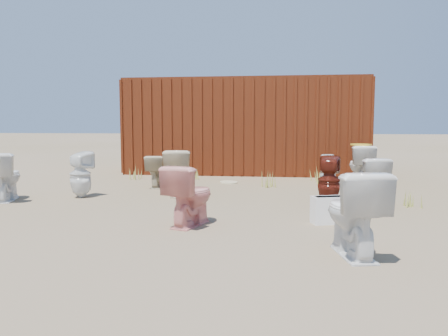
# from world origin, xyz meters

# --- Properties ---
(ground) EXTENTS (100.00, 100.00, 0.00)m
(ground) POSITION_xyz_m (0.00, 0.00, 0.00)
(ground) COLOR brown
(ground) RESTS_ON ground
(shipping_container) EXTENTS (6.00, 2.40, 2.40)m
(shipping_container) POSITION_xyz_m (0.00, 5.20, 1.20)
(shipping_container) COLOR #46180B
(shipping_container) RESTS_ON ground
(toilet_front_a) EXTENTS (0.67, 0.89, 0.80)m
(toilet_front_a) POSITION_xyz_m (-3.60, 0.18, 0.40)
(toilet_front_a) COLOR white
(toilet_front_a) RESTS_ON ground
(toilet_front_pink) EXTENTS (0.64, 0.85, 0.76)m
(toilet_front_pink) POSITION_xyz_m (-0.20, -1.15, 0.38)
(toilet_front_pink) COLOR pink
(toilet_front_pink) RESTS_ON ground
(toilet_front_c) EXTENTS (0.62, 0.89, 0.83)m
(toilet_front_c) POSITION_xyz_m (1.62, -2.19, 0.42)
(toilet_front_c) COLOR white
(toilet_front_c) RESTS_ON ground
(toilet_front_maroon) EXTENTS (0.40, 0.41, 0.77)m
(toilet_front_maroon) POSITION_xyz_m (1.67, 0.48, 0.39)
(toilet_front_maroon) COLOR #54180E
(toilet_front_maroon) RESTS_ON ground
(toilet_front_e) EXTENTS (0.55, 0.80, 0.75)m
(toilet_front_e) POSITION_xyz_m (2.31, 0.59, 0.37)
(toilet_front_e) COLOR white
(toilet_front_e) RESTS_ON ground
(toilet_back_a) EXTENTS (0.46, 0.47, 0.79)m
(toilet_back_a) POSITION_xyz_m (-2.51, 0.65, 0.40)
(toilet_back_a) COLOR white
(toilet_back_a) RESTS_ON ground
(toilet_back_beige_left) EXTENTS (0.51, 0.83, 0.82)m
(toilet_back_beige_left) POSITION_xyz_m (-0.86, 1.08, 0.41)
(toilet_back_beige_left) COLOR beige
(toilet_back_beige_left) RESTS_ON ground
(toilet_back_beige_right) EXTENTS (0.41, 0.66, 0.65)m
(toilet_back_beige_right) POSITION_xyz_m (-1.55, 1.99, 0.32)
(toilet_back_beige_right) COLOR #C5B490
(toilet_back_beige_right) RESTS_ON ground
(toilet_back_yellowlid) EXTENTS (0.50, 0.84, 0.83)m
(toilet_back_yellowlid) POSITION_xyz_m (2.55, 2.81, 0.42)
(toilet_back_yellowlid) COLOR white
(toilet_back_yellowlid) RESTS_ON ground
(toilet_back_e) EXTENTS (0.31, 0.32, 0.67)m
(toilet_back_e) POSITION_xyz_m (1.85, 2.35, 0.33)
(toilet_back_e) COLOR silver
(toilet_back_e) RESTS_ON ground
(yellow_lid) EXTENTS (0.42, 0.53, 0.02)m
(yellow_lid) POSITION_xyz_m (2.55, 2.81, 0.84)
(yellow_lid) COLOR gold
(yellow_lid) RESTS_ON toilet_back_yellowlid
(loose_tank) EXTENTS (0.54, 0.34, 0.35)m
(loose_tank) POSITION_xyz_m (1.57, -0.82, 0.17)
(loose_tank) COLOR white
(loose_tank) RESTS_ON ground
(loose_lid_near) EXTENTS (0.55, 0.61, 0.02)m
(loose_lid_near) POSITION_xyz_m (-0.19, 2.85, 0.01)
(loose_lid_near) COLOR beige
(loose_lid_near) RESTS_ON ground
(loose_lid_far) EXTENTS (0.51, 0.57, 0.02)m
(loose_lid_far) POSITION_xyz_m (-1.47, 2.17, 0.01)
(loose_lid_far) COLOR #C5B38F
(loose_lid_far) RESTS_ON ground
(weed_clump_a) EXTENTS (0.36, 0.36, 0.31)m
(weed_clump_a) POSITION_xyz_m (-2.36, 3.18, 0.15)
(weed_clump_a) COLOR #A0A441
(weed_clump_a) RESTS_ON ground
(weed_clump_b) EXTENTS (0.32, 0.32, 0.31)m
(weed_clump_b) POSITION_xyz_m (0.71, 2.31, 0.15)
(weed_clump_b) COLOR #A0A441
(weed_clump_b) RESTS_ON ground
(weed_clump_c) EXTENTS (0.36, 0.36, 0.32)m
(weed_clump_c) POSITION_xyz_m (1.79, 2.80, 0.16)
(weed_clump_c) COLOR #A0A441
(weed_clump_c) RESTS_ON ground
(weed_clump_d) EXTENTS (0.30, 0.30, 0.26)m
(weed_clump_d) POSITION_xyz_m (-1.09, 3.40, 0.13)
(weed_clump_d) COLOR #A0A441
(weed_clump_d) RESTS_ON ground
(weed_clump_e) EXTENTS (0.34, 0.34, 0.31)m
(weed_clump_e) POSITION_xyz_m (1.72, 3.50, 0.15)
(weed_clump_e) COLOR #A0A441
(weed_clump_e) RESTS_ON ground
(weed_clump_f) EXTENTS (0.28, 0.28, 0.25)m
(weed_clump_f) POSITION_xyz_m (2.96, 0.44, 0.12)
(weed_clump_f) COLOR #A0A441
(weed_clump_f) RESTS_ON ground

